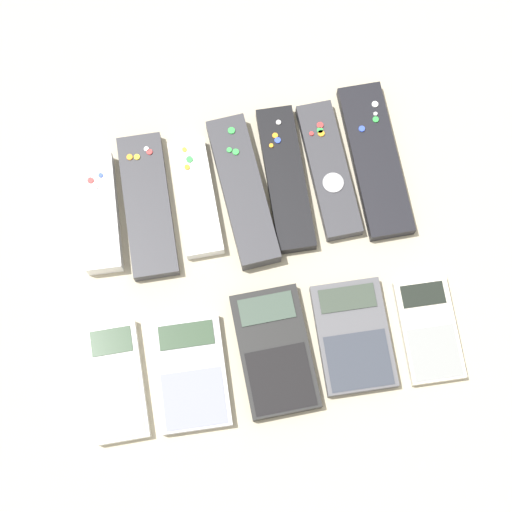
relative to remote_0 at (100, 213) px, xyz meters
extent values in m
plane|color=#B2A88E|center=(0.18, -0.12, -0.01)|extent=(3.00, 3.00, 0.00)
cube|color=white|center=(0.00, 0.00, 0.00)|extent=(0.05, 0.15, 0.02)
cylinder|color=blue|center=(0.01, 0.04, 0.01)|extent=(0.01, 0.01, 0.00)
cylinder|color=silver|center=(0.00, 0.03, 0.01)|extent=(0.01, 0.01, 0.00)
cylinder|color=red|center=(0.00, 0.04, 0.01)|extent=(0.01, 0.01, 0.00)
cube|color=#333338|center=(0.06, 0.00, 0.00)|extent=(0.06, 0.19, 0.02)
cylinder|color=silver|center=(0.07, 0.07, 0.01)|extent=(0.01, 0.01, 0.00)
cylinder|color=orange|center=(0.05, 0.06, 0.01)|extent=(0.01, 0.01, 0.00)
cylinder|color=yellow|center=(0.06, 0.06, 0.01)|extent=(0.01, 0.01, 0.00)
cylinder|color=red|center=(0.07, 0.07, 0.01)|extent=(0.01, 0.01, 0.00)
cube|color=white|center=(0.12, 0.00, 0.00)|extent=(0.05, 0.15, 0.02)
cylinder|color=orange|center=(0.12, 0.04, 0.01)|extent=(0.01, 0.01, 0.00)
cylinder|color=yellow|center=(0.12, 0.06, 0.01)|extent=(0.01, 0.01, 0.00)
cylinder|color=green|center=(0.12, 0.05, 0.01)|extent=(0.01, 0.01, 0.00)
cube|color=#333338|center=(0.18, 0.00, 0.00)|extent=(0.06, 0.20, 0.02)
cylinder|color=green|center=(0.18, 0.07, 0.01)|extent=(0.01, 0.01, 0.00)
cylinder|color=green|center=(0.18, 0.04, 0.01)|extent=(0.01, 0.01, 0.00)
cylinder|color=green|center=(0.17, 0.05, 0.01)|extent=(0.01, 0.01, 0.00)
cube|color=black|center=(0.23, 0.00, 0.00)|extent=(0.05, 0.19, 0.02)
cylinder|color=silver|center=(0.24, 0.08, 0.01)|extent=(0.01, 0.01, 0.00)
cylinder|color=orange|center=(0.23, 0.06, 0.01)|extent=(0.01, 0.01, 0.00)
cylinder|color=blue|center=(0.23, 0.05, 0.01)|extent=(0.01, 0.01, 0.00)
cylinder|color=orange|center=(0.22, 0.05, 0.01)|extent=(0.01, 0.01, 0.00)
cube|color=#333338|center=(0.29, 0.00, 0.00)|extent=(0.05, 0.18, 0.02)
cylinder|color=#99999E|center=(0.29, -0.02, 0.01)|extent=(0.03, 0.03, 0.00)
cylinder|color=orange|center=(0.29, 0.05, 0.01)|extent=(0.01, 0.01, 0.00)
cylinder|color=green|center=(0.29, 0.05, 0.01)|extent=(0.01, 0.01, 0.00)
cylinder|color=red|center=(0.29, 0.06, 0.01)|extent=(0.01, 0.01, 0.00)
cylinder|color=red|center=(0.28, 0.05, 0.01)|extent=(0.01, 0.01, 0.00)
cube|color=black|center=(0.35, 0.01, 0.00)|extent=(0.06, 0.21, 0.02)
cylinder|color=silver|center=(0.36, 0.06, 0.01)|extent=(0.01, 0.01, 0.00)
cylinder|color=green|center=(0.36, 0.06, 0.01)|extent=(0.01, 0.01, 0.00)
cylinder|color=silver|center=(0.37, 0.08, 0.01)|extent=(0.01, 0.01, 0.00)
cylinder|color=blue|center=(0.34, 0.05, 0.01)|extent=(0.01, 0.01, 0.00)
cube|color=silver|center=(-0.01, -0.21, 0.00)|extent=(0.06, 0.14, 0.02)
cube|color=#2D422D|center=(-0.01, -0.16, 0.00)|extent=(0.05, 0.03, 0.00)
cube|color=#A6B286|center=(-0.01, -0.24, 0.00)|extent=(0.05, 0.07, 0.00)
cube|color=#B2B2B7|center=(0.08, -0.22, 0.00)|extent=(0.09, 0.14, 0.02)
cube|color=#2D422D|center=(0.08, -0.17, 0.00)|extent=(0.07, 0.03, 0.00)
cube|color=gray|center=(0.08, -0.25, 0.00)|extent=(0.07, 0.07, 0.00)
cube|color=black|center=(0.17, -0.21, 0.00)|extent=(0.08, 0.15, 0.02)
cube|color=#38473D|center=(0.17, -0.16, 0.00)|extent=(0.07, 0.03, 0.00)
cube|color=black|center=(0.17, -0.24, 0.00)|extent=(0.07, 0.08, 0.00)
cube|color=#4C4C51|center=(0.27, -0.21, 0.00)|extent=(0.09, 0.14, 0.02)
cube|color=#333D33|center=(0.28, -0.16, 0.00)|extent=(0.07, 0.03, 0.00)
cube|color=#2E333D|center=(0.27, -0.24, 0.00)|extent=(0.08, 0.07, 0.00)
cube|color=beige|center=(0.36, -0.22, -0.01)|extent=(0.07, 0.13, 0.01)
cube|color=black|center=(0.37, -0.18, 0.00)|extent=(0.05, 0.03, 0.00)
cube|color=gray|center=(0.36, -0.25, 0.00)|extent=(0.06, 0.07, 0.00)
camera|label=1|loc=(0.12, -0.38, 1.00)|focal=60.00mm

